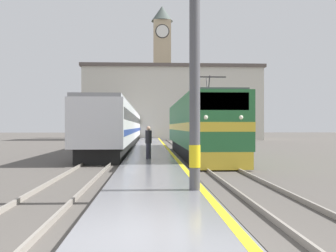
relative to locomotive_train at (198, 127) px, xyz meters
The scene contains 10 objects.
ground_plane 10.47m from the locomotive_train, 108.06° to the left, with size 200.00×200.00×0.00m, color #514C47.
platform 6.02m from the locomotive_train, 123.73° to the left, with size 2.85×140.00×0.36m.
rail_track_near 5.16m from the locomotive_train, 90.00° to the left, with size 2.83×140.00×0.16m.
rail_track_far 7.97m from the locomotive_train, 141.87° to the left, with size 2.83×140.00×0.16m.
locomotive_train is the anchor object (origin of this frame).
passenger_train 15.72m from the locomotive_train, 112.74° to the left, with size 2.92×42.72×3.76m.
catenary_mast 16.49m from the locomotive_train, 97.27° to the right, with size 2.43×0.31×8.23m.
person_on_platform 6.95m from the locomotive_train, 119.12° to the right, with size 0.34×0.34×1.71m.
clock_tower 45.34m from the locomotive_train, 91.24° to the left, with size 3.86×3.86×23.82m.
station_building 35.11m from the locomotive_train, 89.44° to the left, with size 27.67×7.93×11.43m.
Camera 1 is at (-0.17, -6.38, 2.05)m, focal length 42.00 mm.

